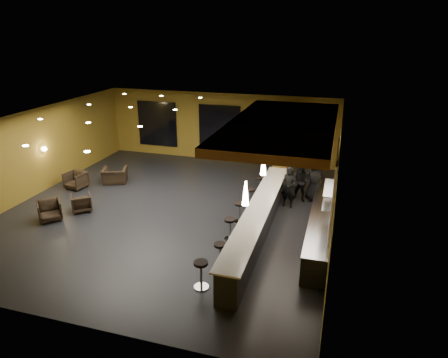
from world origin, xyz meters
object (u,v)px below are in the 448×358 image
(pendant_1, at_px, (263,165))
(armchair_b, at_px, (81,202))
(bar_stool_4, at_px, (250,195))
(bar_stool_0, at_px, (201,271))
(armchair_d, at_px, (115,176))
(armchair_a, at_px, (50,211))
(bar_stool_3, at_px, (239,210))
(armchair_c, at_px, (76,180))
(prep_counter, at_px, (320,225))
(staff_b, at_px, (301,182))
(pendant_0, at_px, (246,193))
(bar_counter, at_px, (259,222))
(bar_stool_2, at_px, (230,226))
(bar_stool_5, at_px, (260,184))
(staff_a, at_px, (289,187))
(pendant_2, at_px, (276,145))
(bar_stool_1, at_px, (220,252))
(staff_c, at_px, (315,180))

(pendant_1, height_order, armchair_b, pendant_1)
(pendant_1, height_order, bar_stool_4, pendant_1)
(bar_stool_0, bearing_deg, armchair_d, 135.48)
(armchair_a, relative_size, bar_stool_3, 1.06)
(armchair_c, relative_size, bar_stool_0, 1.01)
(armchair_a, bearing_deg, armchair_b, 13.66)
(prep_counter, bearing_deg, staff_b, 109.73)
(armchair_d, bearing_deg, pendant_0, 124.55)
(bar_counter, xyz_separation_m, bar_stool_2, (-0.84, -0.55, -0.02))
(bar_stool_3, height_order, bar_stool_4, bar_stool_4)
(bar_stool_0, bearing_deg, bar_stool_5, 88.32)
(staff_a, relative_size, armchair_c, 2.01)
(pendant_2, bearing_deg, staff_b, 12.52)
(staff_b, height_order, bar_stool_5, staff_b)
(pendant_0, height_order, bar_stool_3, pendant_0)
(armchair_b, bearing_deg, pendant_1, 145.38)
(pendant_0, distance_m, bar_stool_2, 2.51)
(armchair_b, relative_size, bar_stool_5, 1.02)
(armchair_a, distance_m, bar_stool_4, 7.44)
(pendant_1, height_order, armchair_d, pendant_1)
(bar_stool_0, relative_size, bar_stool_1, 1.09)
(bar_counter, xyz_separation_m, bar_stool_5, (-0.67, 3.51, -0.04))
(pendant_2, bearing_deg, staff_c, 17.15)
(staff_a, distance_m, armchair_b, 7.96)
(armchair_c, bearing_deg, pendant_2, 16.07)
(pendant_1, bearing_deg, staff_b, 69.45)
(bar_stool_1, bearing_deg, staff_b, 72.23)
(bar_counter, xyz_separation_m, armchair_d, (-7.19, 2.92, -0.16))
(staff_c, bearing_deg, armchair_a, -162.00)
(bar_counter, height_order, pendant_2, pendant_2)
(bar_counter, height_order, armchair_d, bar_counter)
(bar_stool_1, bearing_deg, pendant_2, 82.26)
(prep_counter, relative_size, pendant_2, 8.57)
(pendant_0, relative_size, pendant_2, 1.00)
(armchair_c, bearing_deg, bar_counter, -3.99)
(pendant_1, bearing_deg, bar_stool_4, 115.20)
(prep_counter, bearing_deg, bar_stool_0, -127.16)
(bar_stool_2, bearing_deg, staff_b, 63.78)
(bar_counter, xyz_separation_m, bar_stool_1, (-0.70, -2.14, -0.03))
(bar_stool_1, distance_m, bar_stool_2, 1.59)
(staff_c, bearing_deg, pendant_2, -171.30)
(armchair_b, bearing_deg, bar_stool_5, 170.71)
(armchair_d, distance_m, bar_stool_0, 8.86)
(bar_stool_3, bearing_deg, bar_stool_5, 86.28)
(armchair_c, bearing_deg, armchair_d, 47.97)
(pendant_1, distance_m, armchair_d, 7.85)
(pendant_2, height_order, staff_b, pendant_2)
(bar_counter, height_order, armchair_c, bar_counter)
(bar_counter, distance_m, bar_stool_0, 3.40)
(pendant_2, height_order, bar_stool_5, pendant_2)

